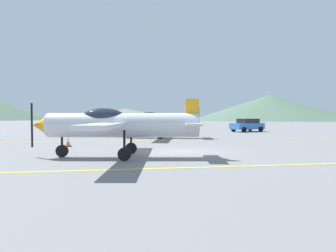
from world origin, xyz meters
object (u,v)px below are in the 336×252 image
object	(u,v)px
airplane_near	(117,124)
airplane_mid	(156,120)
car_sedan	(247,125)
traffic_cone_front	(68,142)

from	to	relation	value
airplane_near	airplane_mid	bearing A→B (deg)	74.91
airplane_near	car_sedan	distance (m)	25.48
airplane_near	airplane_mid	xyz separation A→B (m)	(3.17, 11.77, 0.00)
car_sedan	traffic_cone_front	size ratio (longest dim) A/B	7.90
airplane_near	airplane_mid	world-z (taller)	same
airplane_near	airplane_mid	distance (m)	12.19
airplane_near	traffic_cone_front	size ratio (longest dim) A/B	15.51
car_sedan	airplane_mid	bearing A→B (deg)	-145.79
car_sedan	traffic_cone_front	bearing A→B (deg)	-141.49
airplane_near	traffic_cone_front	distance (m)	6.29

